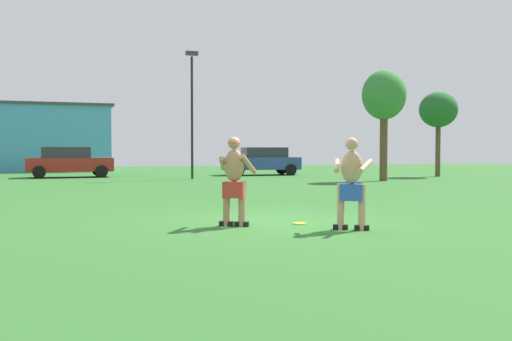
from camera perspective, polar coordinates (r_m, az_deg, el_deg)
The scene contains 10 objects.
ground_plane at distance 11.13m, azimuth 1.44°, elevation -5.21°, with size 80.00×80.00×0.00m, color #2D6628.
player_with_cap at distance 10.44m, azimuth -2.21°, elevation -0.66°, with size 0.79×0.75×1.67m.
player_in_blue at distance 10.08m, azimuth 9.59°, elevation -1.09°, with size 0.83×0.75×1.63m.
frisbee at distance 10.84m, azimuth 4.41°, elevation -5.34°, with size 0.27×0.27×0.03m, color yellow.
car_red_near_post at distance 31.07m, azimuth -18.34°, elevation 0.86°, with size 4.35×2.12×1.58m.
car_blue_mid_lot at distance 32.33m, azimuth 0.58°, elevation 1.00°, with size 4.43×2.31×1.58m.
lamp_post at distance 28.01m, azimuth -6.47°, elevation 6.89°, with size 0.60×0.24×6.24m.
outbuilding_behind_lot at distance 41.78m, azimuth -21.93°, elevation 3.07°, with size 10.96×6.24×4.53m.
tree_left_field at distance 32.04m, azimuth 17.90°, elevation 5.77°, with size 2.02×2.02×4.55m.
tree_behind_players at distance 26.82m, azimuth 12.77°, elevation 7.24°, with size 2.02×2.02×5.10m.
Camera 1 is at (-3.87, -10.34, 1.40)m, focal length 39.71 mm.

